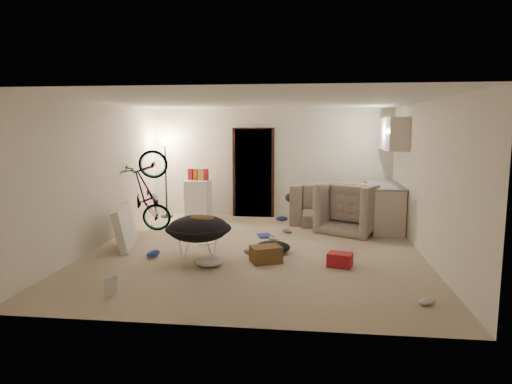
# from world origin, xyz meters

# --- Properties ---
(floor) EXTENTS (5.50, 6.00, 0.02)m
(floor) POSITION_xyz_m (0.00, 0.00, -0.01)
(floor) COLOR #BBA890
(floor) RESTS_ON ground
(ceiling) EXTENTS (5.50, 6.00, 0.02)m
(ceiling) POSITION_xyz_m (0.00, 0.00, 2.51)
(ceiling) COLOR white
(ceiling) RESTS_ON wall_back
(wall_back) EXTENTS (5.50, 0.02, 2.50)m
(wall_back) POSITION_xyz_m (0.00, 3.01, 1.25)
(wall_back) COLOR white
(wall_back) RESTS_ON floor
(wall_front) EXTENTS (5.50, 0.02, 2.50)m
(wall_front) POSITION_xyz_m (0.00, -3.01, 1.25)
(wall_front) COLOR white
(wall_front) RESTS_ON floor
(wall_left) EXTENTS (0.02, 6.00, 2.50)m
(wall_left) POSITION_xyz_m (-2.76, 0.00, 1.25)
(wall_left) COLOR white
(wall_left) RESTS_ON floor
(wall_right) EXTENTS (0.02, 6.00, 2.50)m
(wall_right) POSITION_xyz_m (2.76, 0.00, 1.25)
(wall_right) COLOR white
(wall_right) RESTS_ON floor
(doorway) EXTENTS (0.85, 0.10, 2.04)m
(doorway) POSITION_xyz_m (-0.40, 2.97, 1.02)
(doorway) COLOR black
(doorway) RESTS_ON floor
(door_trim) EXTENTS (0.97, 0.04, 2.10)m
(door_trim) POSITION_xyz_m (-0.40, 2.94, 1.02)
(door_trim) COLOR black
(door_trim) RESTS_ON floor
(floor_lamp) EXTENTS (0.28, 0.28, 1.81)m
(floor_lamp) POSITION_xyz_m (-2.40, 2.65, 1.31)
(floor_lamp) COLOR black
(floor_lamp) RESTS_ON floor
(kitchen_counter) EXTENTS (0.60, 1.50, 0.88)m
(kitchen_counter) POSITION_xyz_m (2.43, 2.00, 0.44)
(kitchen_counter) COLOR beige
(kitchen_counter) RESTS_ON floor
(counter_top) EXTENTS (0.64, 1.54, 0.04)m
(counter_top) POSITION_xyz_m (2.43, 2.00, 0.90)
(counter_top) COLOR gray
(counter_top) RESTS_ON kitchen_counter
(kitchen_uppers) EXTENTS (0.38, 1.40, 0.65)m
(kitchen_uppers) POSITION_xyz_m (2.56, 2.00, 1.95)
(kitchen_uppers) COLOR beige
(kitchen_uppers) RESTS_ON wall_right
(sofa) EXTENTS (2.26, 0.92, 0.65)m
(sofa) POSITION_xyz_m (1.59, 2.45, 0.33)
(sofa) COLOR #3A423A
(sofa) RESTS_ON floor
(armchair) EXTENTS (1.46, 1.40, 0.73)m
(armchair) POSITION_xyz_m (1.81, 1.76, 0.37)
(armchair) COLOR #3A423A
(armchair) RESTS_ON floor
(bicycle) EXTENTS (1.76, 0.97, 0.97)m
(bicycle) POSITION_xyz_m (-2.30, 1.14, 0.44)
(bicycle) COLOR black
(bicycle) RESTS_ON floor
(book_asset) EXTENTS (0.30, 0.27, 0.02)m
(book_asset) POSITION_xyz_m (-1.58, -2.37, 0.01)
(book_asset) COLOR #A31820
(book_asset) RESTS_ON floor
(mini_fridge) EXTENTS (0.53, 0.53, 0.89)m
(mini_fridge) POSITION_xyz_m (-1.62, 2.55, 0.44)
(mini_fridge) COLOR white
(mini_fridge) RESTS_ON floor
(snack_box_0) EXTENTS (0.11, 0.09, 0.30)m
(snack_box_0) POSITION_xyz_m (-1.79, 2.55, 1.00)
(snack_box_0) COLOR #A31820
(snack_box_0) RESTS_ON mini_fridge
(snack_box_1) EXTENTS (0.11, 0.09, 0.30)m
(snack_box_1) POSITION_xyz_m (-1.67, 2.55, 1.00)
(snack_box_1) COLOR #B64B16
(snack_box_1) RESTS_ON mini_fridge
(snack_box_2) EXTENTS (0.11, 0.09, 0.30)m
(snack_box_2) POSITION_xyz_m (-1.55, 2.55, 1.00)
(snack_box_2) COLOR yellow
(snack_box_2) RESTS_ON mini_fridge
(snack_box_3) EXTENTS (0.12, 0.10, 0.30)m
(snack_box_3) POSITION_xyz_m (-1.43, 2.55, 1.00)
(snack_box_3) COLOR #A31820
(snack_box_3) RESTS_ON mini_fridge
(saucer_chair) EXTENTS (1.02, 1.02, 0.73)m
(saucer_chair) POSITION_xyz_m (-0.81, -0.71, 0.43)
(saucer_chair) COLOR silver
(saucer_chair) RESTS_ON floor
(hoodie) EXTENTS (0.53, 0.46, 0.22)m
(hoodie) POSITION_xyz_m (-0.76, -0.74, 0.64)
(hoodie) COLOR brown
(hoodie) RESTS_ON saucer_chair
(sofa_drape) EXTENTS (0.62, 0.54, 0.28)m
(sofa_drape) POSITION_xyz_m (0.64, 2.45, 0.54)
(sofa_drape) COLOR black
(sofa_drape) RESTS_ON sofa
(tv_box) EXTENTS (0.50, 1.11, 0.72)m
(tv_box) POSITION_xyz_m (-2.30, -0.01, 0.36)
(tv_box) COLOR silver
(tv_box) RESTS_ON floor
(drink_case_a) EXTENTS (0.55, 0.48, 0.26)m
(drink_case_a) POSITION_xyz_m (0.24, -0.66, 0.13)
(drink_case_a) COLOR brown
(drink_case_a) RESTS_ON floor
(drink_case_b) EXTENTS (0.42, 0.35, 0.21)m
(drink_case_b) POSITION_xyz_m (1.37, -0.73, 0.10)
(drink_case_b) COLOR #A31820
(drink_case_b) RESTS_ON floor
(juicer) EXTENTS (0.17, 0.17, 0.24)m
(juicer) POSITION_xyz_m (0.29, 0.29, 0.10)
(juicer) COLOR beige
(juicer) RESTS_ON floor
(newspaper) EXTENTS (0.74, 0.70, 0.01)m
(newspaper) POSITION_xyz_m (-0.65, 1.91, 0.00)
(newspaper) COLOR #BCB8AD
(newspaper) RESTS_ON floor
(book_blue) EXTENTS (0.33, 0.38, 0.03)m
(book_blue) POSITION_xyz_m (0.06, 1.02, 0.02)
(book_blue) COLOR #2F3CAA
(book_blue) RESTS_ON floor
(book_white) EXTENTS (0.28, 0.32, 0.03)m
(book_white) POSITION_xyz_m (-0.94, 0.36, 0.01)
(book_white) COLOR silver
(book_white) RESTS_ON floor
(shoe_0) EXTENTS (0.28, 0.14, 0.10)m
(shoe_0) POSITION_xyz_m (0.29, 2.55, 0.05)
(shoe_0) COLOR #2F3CAA
(shoe_0) RESTS_ON floor
(shoe_1) EXTENTS (0.25, 0.24, 0.09)m
(shoe_1) POSITION_xyz_m (0.47, 1.35, 0.05)
(shoe_1) COLOR slate
(shoe_1) RESTS_ON floor
(shoe_2) EXTENTS (0.22, 0.32, 0.11)m
(shoe_2) POSITION_xyz_m (-1.60, -0.57, 0.06)
(shoe_2) COLOR #2F3CAA
(shoe_2) RESTS_ON floor
(shoe_3) EXTENTS (0.30, 0.20, 0.10)m
(shoe_3) POSITION_xyz_m (-0.05, -0.26, 0.05)
(shoe_3) COLOR slate
(shoe_3) RESTS_ON floor
(shoe_4) EXTENTS (0.26, 0.21, 0.09)m
(shoe_4) POSITION_xyz_m (2.30, -2.14, 0.05)
(shoe_4) COLOR white
(shoe_4) RESTS_ON floor
(clothes_lump_a) EXTENTS (0.59, 0.51, 0.19)m
(clothes_lump_a) POSITION_xyz_m (0.30, -0.09, 0.10)
(clothes_lump_a) COLOR black
(clothes_lump_a) RESTS_ON floor
(clothes_lump_c) EXTENTS (0.55, 0.51, 0.14)m
(clothes_lump_c) POSITION_xyz_m (-0.60, -0.94, 0.07)
(clothes_lump_c) COLOR silver
(clothes_lump_c) RESTS_ON floor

